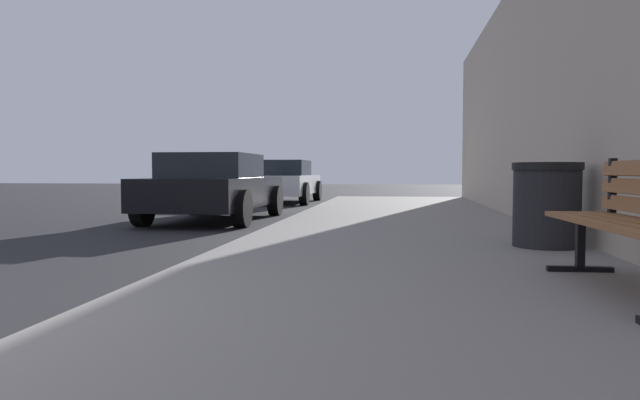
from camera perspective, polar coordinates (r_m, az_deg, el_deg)
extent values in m
cube|color=brown|center=(4.11, 25.66, -2.12)|extent=(0.17, 1.83, 0.04)
cube|color=brown|center=(4.16, 27.28, -2.11)|extent=(0.17, 1.83, 0.04)
cube|color=brown|center=(4.21, 28.86, -2.09)|extent=(0.17, 1.83, 0.04)
cube|color=black|center=(4.94, 24.50, -3.93)|extent=(0.06, 0.06, 0.45)
cube|color=black|center=(4.97, 24.45, -6.28)|extent=(0.50, 0.08, 0.04)
cube|color=black|center=(4.99, 27.11, 1.20)|extent=(0.05, 0.05, 0.44)
cylinder|color=black|center=(6.43, 21.65, -0.79)|extent=(0.67, 0.67, 0.80)
cylinder|color=black|center=(6.41, 21.72, 3.14)|extent=(0.71, 0.71, 0.08)
cube|color=black|center=(11.14, -10.34, 0.80)|extent=(1.75, 4.15, 0.55)
cube|color=black|center=(10.93, -10.70, 3.37)|extent=(1.54, 1.87, 0.45)
cylinder|color=black|center=(12.69, -12.25, 0.01)|extent=(0.22, 0.64, 0.64)
cylinder|color=black|center=(12.20, -4.49, -0.05)|extent=(0.22, 0.64, 0.64)
cylinder|color=black|center=(10.23, -17.31, -0.73)|extent=(0.22, 0.64, 0.64)
cylinder|color=black|center=(9.62, -7.81, -0.84)|extent=(0.22, 0.64, 0.64)
cube|color=white|center=(17.31, -3.74, 1.55)|extent=(1.75, 4.14, 0.55)
cube|color=black|center=(17.10, -3.88, 3.21)|extent=(1.54, 1.86, 0.45)
cylinder|color=black|center=(18.79, -5.56, 0.96)|extent=(0.22, 0.64, 0.64)
cylinder|color=black|center=(18.47, -0.27, 0.94)|extent=(0.22, 0.64, 0.64)
cylinder|color=black|center=(16.23, -7.69, 0.65)|extent=(0.22, 0.64, 0.64)
cylinder|color=black|center=(15.86, -1.59, 0.63)|extent=(0.22, 0.64, 0.64)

